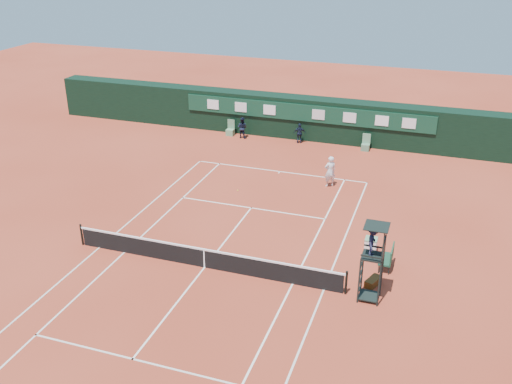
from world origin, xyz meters
TOP-DOWN VIEW (x-y plane):
  - ground at (0.00, 0.00)m, footprint 90.00×90.00m
  - court_lines at (0.00, 0.00)m, footprint 11.05×23.85m
  - tennis_net at (0.00, 0.00)m, footprint 12.90×0.10m
  - back_wall at (0.00, 18.74)m, footprint 40.00×1.65m
  - linesman_chair_left at (-5.50, 17.48)m, footprint 0.55×0.50m
  - linesman_chair_right at (4.50, 17.48)m, footprint 0.55×0.50m
  - umpire_chair at (7.36, -0.04)m, footprint 0.96×0.95m
  - player_bench at (7.82, 2.59)m, footprint 0.56×1.20m
  - tennis_bag at (7.39, 1.03)m, footprint 0.68×0.96m
  - cooler at (6.86, 3.93)m, footprint 0.57×0.57m
  - tennis_ball at (-1.49, 8.28)m, footprint 0.07×0.07m
  - player at (3.42, 10.67)m, footprint 0.83×0.77m
  - ball_kid_left at (-4.47, 17.22)m, footprint 0.82×0.68m
  - ball_kid_right at (-0.21, 17.46)m, footprint 0.92×0.62m

SIDE VIEW (x-z plane):
  - ground at x=0.00m, z-range 0.00..0.00m
  - court_lines at x=0.00m, z-range 0.00..0.01m
  - tennis_ball at x=-1.49m, z-range 0.00..0.07m
  - tennis_bag at x=7.39m, z-range 0.00..0.33m
  - linesman_chair_left at x=-5.50m, z-range -0.26..0.89m
  - linesman_chair_right at x=4.50m, z-range -0.26..0.89m
  - cooler at x=6.86m, z-range 0.00..0.65m
  - tennis_net at x=0.00m, z-range -0.04..1.06m
  - player_bench at x=7.82m, z-range 0.05..1.15m
  - ball_kid_right at x=-0.21m, z-range 0.00..1.44m
  - ball_kid_left at x=-4.47m, z-range 0.00..1.54m
  - player at x=3.42m, z-range 0.00..1.90m
  - back_wall at x=0.00m, z-range 0.01..3.01m
  - umpire_chair at x=7.36m, z-range 0.75..4.17m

